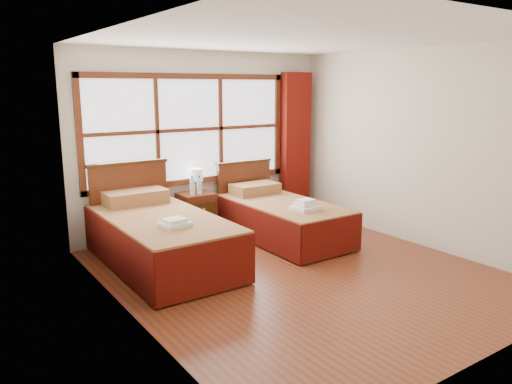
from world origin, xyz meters
TOP-DOWN VIEW (x-y plane):
  - floor at (0.00, 0.00)m, footprint 4.50×4.50m
  - ceiling at (0.00, 0.00)m, footprint 4.50×4.50m
  - wall_back at (0.00, 2.25)m, footprint 4.00×0.00m
  - wall_left at (-2.00, 0.00)m, footprint 0.00×4.50m
  - wall_right at (2.00, 0.00)m, footprint 0.00×4.50m
  - window at (-0.25, 2.21)m, footprint 3.16×0.06m
  - curtain at (1.60, 2.11)m, footprint 0.50×0.16m
  - bed_left at (-1.21, 1.20)m, footprint 1.16×2.25m
  - bed_right at (0.62, 1.20)m, footprint 1.02×2.04m
  - nightstand at (-0.29, 1.99)m, footprint 0.47×0.46m
  - towels_left at (-1.25, 0.65)m, footprint 0.33×0.30m
  - towels_right at (0.60, 0.65)m, footprint 0.35×0.31m
  - lamp at (-0.25, 2.03)m, footprint 0.18×0.18m
  - bottle_near at (-0.38, 1.92)m, footprint 0.07×0.07m
  - bottle_far at (-0.26, 1.93)m, footprint 0.07×0.07m

SIDE VIEW (x-z plane):
  - floor at x=0.00m, z-range 0.00..0.00m
  - bed_right at x=0.62m, z-range -0.19..0.80m
  - nightstand at x=-0.29m, z-range 0.00..0.62m
  - bed_left at x=-1.21m, z-range -0.22..0.91m
  - towels_right at x=0.60m, z-range 0.52..0.66m
  - towels_left at x=-1.25m, z-range 0.60..0.69m
  - bottle_far at x=-0.26m, z-range 0.61..0.87m
  - bottle_near at x=-0.38m, z-range 0.61..0.88m
  - lamp at x=-0.25m, z-range 0.69..1.04m
  - curtain at x=1.60m, z-range 0.02..2.32m
  - wall_back at x=0.00m, z-range -0.70..3.30m
  - wall_left at x=-2.00m, z-range -0.95..3.55m
  - wall_right at x=2.00m, z-range -0.95..3.55m
  - window at x=-0.25m, z-range 0.72..2.28m
  - ceiling at x=0.00m, z-range 2.60..2.60m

